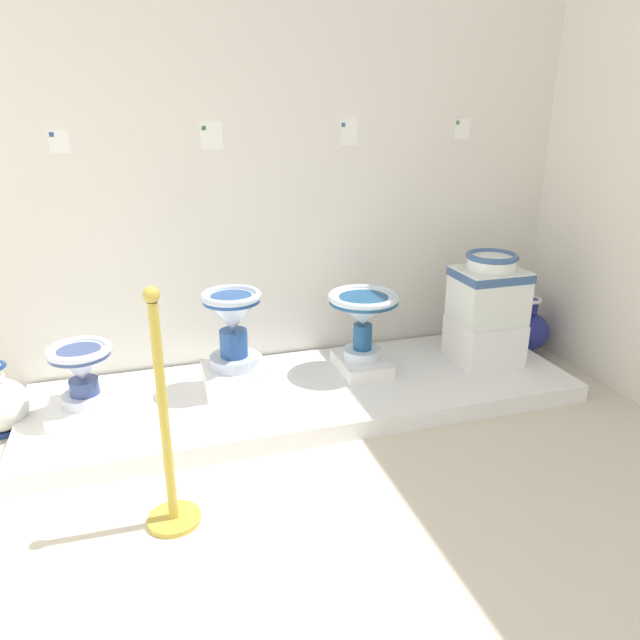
# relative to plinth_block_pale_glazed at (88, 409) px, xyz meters

# --- Properties ---
(ground_plane) EXTENTS (5.66, 5.87, 0.02)m
(ground_plane) POSITION_rel_plinth_block_pale_glazed_xyz_m (1.20, -1.63, -0.15)
(ground_plane) COLOR beige
(wall_back) EXTENTS (3.86, 0.06, 3.16)m
(wall_back) POSITION_rel_plinth_block_pale_glazed_xyz_m (1.20, 0.53, 1.44)
(wall_back) COLOR silver
(wall_back) RESTS_ON ground_plane
(display_platform) EXTENTS (3.12, 0.98, 0.10)m
(display_platform) POSITION_rel_plinth_block_pale_glazed_xyz_m (1.20, -0.01, -0.09)
(display_platform) COLOR white
(display_platform) RESTS_ON ground_plane
(plinth_block_pale_glazed) EXTENTS (0.39, 0.29, 0.07)m
(plinth_block_pale_glazed) POSITION_rel_plinth_block_pale_glazed_xyz_m (0.00, 0.00, 0.00)
(plinth_block_pale_glazed) COLOR white
(plinth_block_pale_glazed) RESTS_ON display_platform
(antique_toilet_pale_glazed) EXTENTS (0.32, 0.32, 0.32)m
(antique_toilet_pale_glazed) POSITION_rel_plinth_block_pale_glazed_xyz_m (0.00, 0.00, 0.24)
(antique_toilet_pale_glazed) COLOR silver
(antique_toilet_pale_glazed) RESTS_ON plinth_block_pale_glazed
(plinth_block_tall_cobalt) EXTENTS (0.36, 0.32, 0.14)m
(plinth_block_tall_cobalt) POSITION_rel_plinth_block_pale_glazed_xyz_m (0.80, 0.08, 0.04)
(plinth_block_tall_cobalt) COLOR white
(plinth_block_tall_cobalt) RESTS_ON display_platform
(antique_toilet_tall_cobalt) EXTENTS (0.33, 0.33, 0.44)m
(antique_toilet_tall_cobalt) POSITION_rel_plinth_block_pale_glazed_xyz_m (0.80, 0.08, 0.39)
(antique_toilet_tall_cobalt) COLOR #B1BFD9
(antique_toilet_tall_cobalt) RESTS_ON plinth_block_tall_cobalt
(plinth_block_squat_floral) EXTENTS (0.28, 0.37, 0.08)m
(plinth_block_squat_floral) POSITION_rel_plinth_block_pale_glazed_xyz_m (1.57, 0.09, 0.01)
(plinth_block_squat_floral) COLOR white
(plinth_block_squat_floral) RESTS_ON display_platform
(antique_toilet_squat_floral) EXTENTS (0.42, 0.42, 0.41)m
(antique_toilet_squat_floral) POSITION_rel_plinth_block_pale_glazed_xyz_m (1.57, 0.09, 0.35)
(antique_toilet_squat_floral) COLOR silver
(antique_toilet_squat_floral) RESTS_ON plinth_block_squat_floral
(plinth_block_rightmost) EXTENTS (0.39, 0.38, 0.27)m
(plinth_block_rightmost) POSITION_rel_plinth_block_pale_glazed_xyz_m (2.36, 0.01, 0.10)
(plinth_block_rightmost) COLOR white
(plinth_block_rightmost) RESTS_ON display_platform
(antique_toilet_rightmost) EXTENTS (0.41, 0.34, 0.43)m
(antique_toilet_rightmost) POSITION_rel_plinth_block_pale_glazed_xyz_m (2.36, 0.01, 0.45)
(antique_toilet_rightmost) COLOR white
(antique_toilet_rightmost) RESTS_ON plinth_block_rightmost
(info_placard_first) EXTENTS (0.10, 0.01, 0.12)m
(info_placard_first) POSITION_rel_plinth_block_pale_glazed_xyz_m (-0.00, 0.50, 1.32)
(info_placard_first) COLOR white
(info_placard_second) EXTENTS (0.13, 0.01, 0.14)m
(info_placard_second) POSITION_rel_plinth_block_pale_glazed_xyz_m (0.79, 0.50, 1.34)
(info_placard_second) COLOR white
(info_placard_third) EXTENTS (0.11, 0.01, 0.15)m
(info_placard_third) POSITION_rel_plinth_block_pale_glazed_xyz_m (1.61, 0.50, 1.34)
(info_placard_third) COLOR white
(info_placard_fourth) EXTENTS (0.11, 0.01, 0.13)m
(info_placard_fourth) POSITION_rel_plinth_block_pale_glazed_xyz_m (2.37, 0.50, 1.35)
(info_placard_fourth) COLOR white
(decorative_vase_spare) EXTENTS (0.31, 0.31, 0.41)m
(decorative_vase_spare) POSITION_rel_plinth_block_pale_glazed_xyz_m (2.83, 0.23, 0.04)
(decorative_vase_spare) COLOR white
(decorative_vase_spare) RESTS_ON ground_plane
(stanchion_post_near_left) EXTENTS (0.22, 0.22, 1.03)m
(stanchion_post_near_left) POSITION_rel_plinth_block_pale_glazed_xyz_m (0.37, -0.87, 0.21)
(stanchion_post_near_left) COLOR gold
(stanchion_post_near_left) RESTS_ON ground_plane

